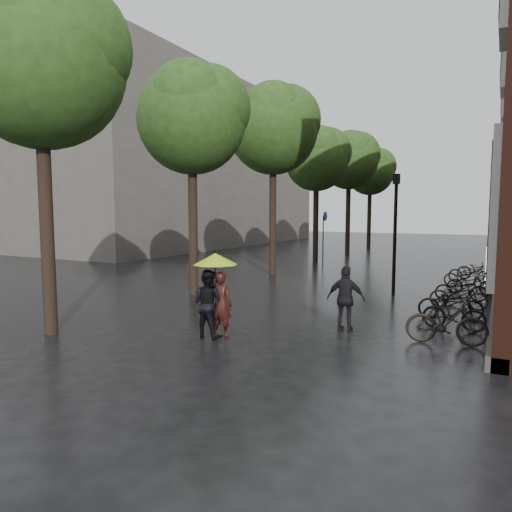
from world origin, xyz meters
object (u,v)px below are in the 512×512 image
Objects in this scene: parked_bicycles at (464,287)px; pedestrian_walking at (346,299)px; ad_lightbox at (492,266)px; lamp_post at (395,222)px; person_burgundy at (221,304)px; person_black at (208,303)px.

pedestrian_walking is at bearing -111.67° from parked_bicycles.
ad_lightbox is (0.77, 2.72, 0.45)m from parked_bicycles.
lamp_post is (-3.07, -2.83, 1.70)m from ad_lightbox.
person_burgundy is at bearing 35.31° from pedestrian_walking.
person_black is 8.39m from lamp_post.
lamp_post is (2.71, 7.73, 1.79)m from person_black.
ad_lightbox is 0.42× the size of lamp_post.
parked_bicycles is 3.15m from lamp_post.
pedestrian_walking is 0.38× the size of lamp_post.
lamp_post is (-2.30, -0.11, 2.15)m from parked_bicycles.
person_black reaches higher than parked_bicycles.
ad_lightbox is at bearing -117.53° from person_black.
ad_lightbox is at bearing -112.52° from pedestrian_walking.
lamp_post is (-0.00, 5.67, 1.79)m from pedestrian_walking.
ad_lightbox reaches higher than person_black.
ad_lightbox is at bearing 74.17° from parked_bicycles.
person_black is 12.04m from ad_lightbox.
person_burgundy is 0.13× the size of parked_bicycles.
ad_lightbox is at bearing 42.67° from lamp_post.
lamp_post is at bearing -177.36° from parked_bicycles.
pedestrian_walking is at bearing -102.17° from ad_lightbox.
ad_lightbox is 4.50m from lamp_post.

